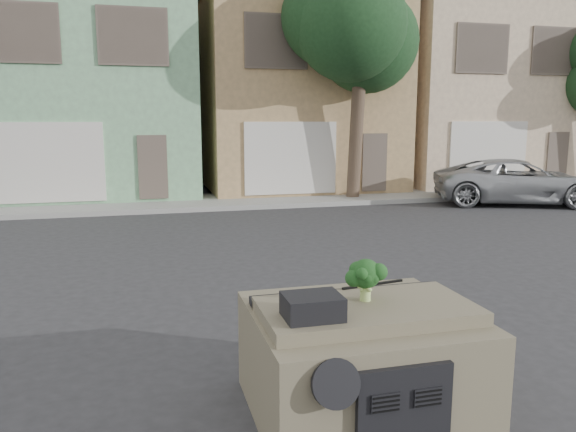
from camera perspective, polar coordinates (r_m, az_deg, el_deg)
name	(u,v)px	position (r m, az deg, el deg)	size (l,w,h in m)	color
ground_plane	(282,310)	(8.34, -0.62, -9.48)	(120.00, 120.00, 0.00)	#303033
sidewalk	(203,202)	(18.43, -8.63, 1.40)	(40.00, 3.00, 0.15)	gray
townhouse_mint	(92,90)	(22.21, -19.27, 11.98)	(7.20, 8.20, 7.55)	#7CB183
townhouse_tan	(290,92)	(22.93, 0.21, 12.44)	(7.20, 8.20, 7.55)	tan
townhouse_beige	(457,94)	(25.90, 16.82, 11.74)	(7.20, 8.20, 7.55)	#CDB190
silver_pickup	(516,204)	(19.84, 22.15, 1.16)	(2.42, 5.24, 1.46)	#AAADB1
tree_near	(358,71)	(18.81, 7.09, 14.36)	(4.40, 4.00, 8.50)	#19381B
car_dashboard	(360,356)	(5.48, 7.30, -13.97)	(2.00, 1.80, 1.12)	#69614B
instrument_hump	(312,307)	(4.74, 2.49, -9.17)	(0.48, 0.38, 0.20)	black
wiper_arm	(373,284)	(5.71, 8.62, -6.88)	(0.70, 0.03, 0.02)	black
broccoli	(366,279)	(5.19, 7.89, -6.41)	(0.33, 0.33, 0.40)	#163A15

